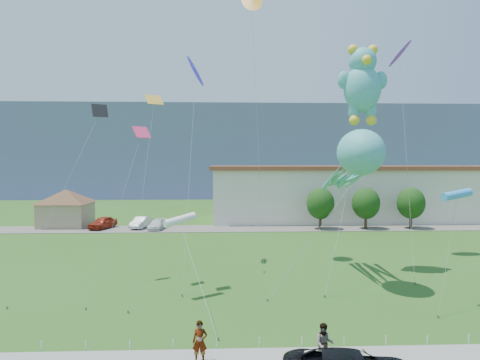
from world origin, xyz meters
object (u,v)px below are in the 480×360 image
(pavilion, at_px, (66,204))
(parked_car_white, at_px, (157,225))
(pedestrian_left, at_px, (200,342))
(octopus_kite, at_px, (356,162))
(parked_car_silver, at_px, (141,222))
(teddy_bear_kite, at_px, (362,83))
(pedestrian_right, at_px, (324,344))
(parked_car_red, at_px, (103,223))
(warehouse, at_px, (408,192))

(pavilion, xyz_separation_m, parked_car_white, (12.82, -3.39, -2.35))
(pavilion, bearing_deg, pedestrian_left, -63.52)
(octopus_kite, bearing_deg, parked_car_silver, 126.59)
(teddy_bear_kite, bearing_deg, parked_car_silver, 133.58)
(parked_car_silver, bearing_deg, pedestrian_right, -56.46)
(pedestrian_left, height_order, pedestrian_right, pedestrian_left)
(pedestrian_left, height_order, parked_car_red, pedestrian_left)
(parked_car_silver, xyz_separation_m, teddy_bear_kite, (21.90, -23.01, 14.22))
(octopus_kite, bearing_deg, parked_car_white, 124.52)
(warehouse, bearing_deg, pedestrian_right, -117.35)
(warehouse, height_order, pedestrian_left, warehouse)
(pavilion, height_order, parked_car_red, pavilion)
(pedestrian_right, xyz_separation_m, octopus_kite, (5.02, 11.88, 7.77))
(pedestrian_left, relative_size, teddy_bear_kite, 0.10)
(parked_car_silver, bearing_deg, parked_car_white, -15.68)
(pedestrian_left, distance_m, teddy_bear_kite, 24.21)
(pedestrian_right, distance_m, octopus_kite, 15.05)
(warehouse, bearing_deg, octopus_kite, -118.77)
(pavilion, relative_size, octopus_kite, 0.84)
(octopus_kite, bearing_deg, pavilion, 136.30)
(warehouse, xyz_separation_m, octopus_kite, (-19.37, -35.27, 4.61))
(pavilion, bearing_deg, teddy_bear_kite, -37.84)
(warehouse, relative_size, octopus_kite, 5.58)
(teddy_bear_kite, bearing_deg, pedestrian_left, -127.76)
(parked_car_white, xyz_separation_m, teddy_bear_kite, (19.57, -21.77, 14.33))
(warehouse, distance_m, octopus_kite, 40.51)
(warehouse, bearing_deg, pavilion, -173.16)
(parked_car_red, height_order, octopus_kite, octopus_kite)
(parked_car_red, bearing_deg, pavilion, 175.18)
(teddy_bear_kite, bearing_deg, parked_car_red, 139.82)
(pedestrian_left, height_order, octopus_kite, octopus_kite)
(parked_car_red, bearing_deg, pedestrian_right, -43.12)
(pavilion, distance_m, teddy_bear_kite, 42.73)
(pedestrian_right, bearing_deg, pedestrian_left, -177.35)
(pedestrian_left, bearing_deg, teddy_bear_kite, 56.18)
(warehouse, xyz_separation_m, parked_car_silver, (-39.51, -8.15, -3.34))
(parked_car_red, height_order, parked_car_white, parked_car_red)
(parked_car_silver, height_order, parked_car_white, parked_car_silver)
(parked_car_white, height_order, octopus_kite, octopus_kite)
(pavilion, distance_m, pedestrian_left, 45.59)
(parked_car_red, bearing_deg, warehouse, 30.35)
(pedestrian_left, bearing_deg, octopus_kite, 52.00)
(warehouse, relative_size, parked_car_red, 13.23)
(pedestrian_right, bearing_deg, parked_car_white, 115.52)
(pavilion, xyz_separation_m, pedestrian_right, (25.61, -41.15, -2.06))
(warehouse, height_order, parked_car_red, warehouse)
(warehouse, xyz_separation_m, parked_car_white, (-37.18, -9.39, -3.45))
(octopus_kite, bearing_deg, pedestrian_right, -112.90)
(pedestrian_left, relative_size, parked_car_silver, 0.40)
(pavilion, bearing_deg, parked_car_white, -14.80)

